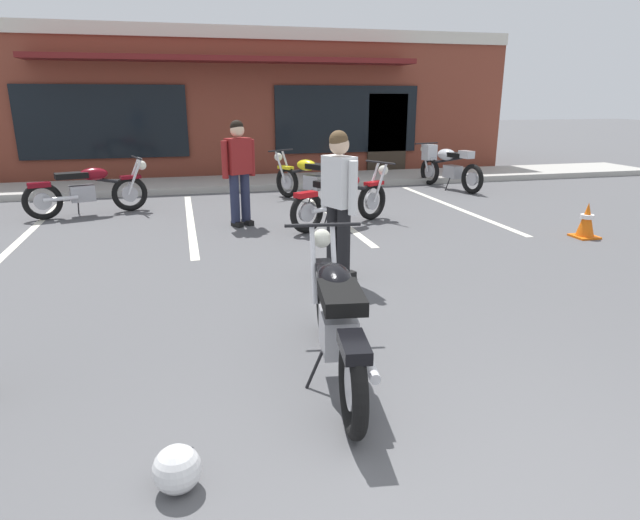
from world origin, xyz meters
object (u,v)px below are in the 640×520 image
(motorcycle_foreground_classic, at_px, (336,318))
(helmet_on_pavement, at_px, (177,469))
(motorcycle_black_cruiser, at_px, (88,189))
(traffic_cone, at_px, (587,221))
(motorcycle_blue_standard, at_px, (311,179))
(motorcycle_red_sportbike, at_px, (342,198))
(motorcycle_silver_naked, at_px, (447,165))
(person_near_building, at_px, (339,197))
(person_in_shorts_foreground, at_px, (239,167))

(motorcycle_foreground_classic, height_order, helmet_on_pavement, motorcycle_foreground_classic)
(motorcycle_black_cruiser, distance_m, traffic_cone, 8.20)
(motorcycle_black_cruiser, distance_m, motorcycle_blue_standard, 4.09)
(motorcycle_red_sportbike, height_order, motorcycle_silver_naked, same)
(motorcycle_black_cruiser, xyz_separation_m, person_near_building, (3.29, -4.44, 0.49))
(motorcycle_red_sportbike, distance_m, motorcycle_black_cruiser, 4.51)
(motorcycle_foreground_classic, relative_size, person_in_shorts_foreground, 1.26)
(motorcycle_silver_naked, distance_m, person_near_building, 7.01)
(motorcycle_black_cruiser, xyz_separation_m, motorcycle_blue_standard, (4.09, 0.26, 0.00))
(motorcycle_silver_naked, distance_m, traffic_cone, 4.70)
(motorcycle_red_sportbike, bearing_deg, motorcycle_foreground_classic, -107.13)
(motorcycle_foreground_classic, height_order, motorcycle_silver_naked, same)
(motorcycle_silver_naked, bearing_deg, traffic_cone, -91.34)
(motorcycle_blue_standard, bearing_deg, helmet_on_pavement, -108.32)
(person_near_building, bearing_deg, person_in_shorts_foreground, 104.82)
(motorcycle_foreground_classic, xyz_separation_m, motorcycle_red_sportbike, (1.46, 4.74, 0.00))
(person_near_building, bearing_deg, traffic_cone, 12.24)
(helmet_on_pavement, relative_size, traffic_cone, 0.49)
(person_in_shorts_foreground, bearing_deg, traffic_cone, -23.11)
(motorcycle_foreground_classic, xyz_separation_m, motorcycle_black_cruiser, (-2.63, 6.65, 0.00))
(motorcycle_silver_naked, relative_size, person_in_shorts_foreground, 1.24)
(traffic_cone, bearing_deg, motorcycle_black_cruiser, 154.30)
(motorcycle_black_cruiser, height_order, motorcycle_blue_standard, same)
(helmet_on_pavement, bearing_deg, motorcycle_red_sportbike, 65.43)
(helmet_on_pavement, bearing_deg, person_in_shorts_foreground, 80.51)
(person_in_shorts_foreground, bearing_deg, helmet_on_pavement, -99.49)
(motorcycle_foreground_classic, bearing_deg, helmet_on_pavement, -139.32)
(motorcycle_black_cruiser, bearing_deg, person_in_shorts_foreground, -30.45)
(motorcycle_foreground_classic, height_order, motorcycle_blue_standard, same)
(motorcycle_foreground_classic, xyz_separation_m, person_near_building, (0.66, 2.21, 0.49))
(motorcycle_black_cruiser, bearing_deg, traffic_cone, -25.70)
(person_near_building, xyz_separation_m, traffic_cone, (4.10, 0.89, -0.69))
(motorcycle_foreground_classic, relative_size, motorcycle_black_cruiser, 1.03)
(person_in_shorts_foreground, relative_size, person_near_building, 1.00)
(motorcycle_red_sportbike, height_order, motorcycle_blue_standard, same)
(motorcycle_red_sportbike, bearing_deg, traffic_cone, -26.48)
(motorcycle_red_sportbike, relative_size, motorcycle_black_cruiser, 0.95)
(motorcycle_blue_standard, xyz_separation_m, traffic_cone, (3.30, -3.82, -0.20))
(motorcycle_foreground_classic, relative_size, person_near_building, 1.26)
(person_near_building, relative_size, helmet_on_pavement, 6.44)
(motorcycle_blue_standard, bearing_deg, traffic_cone, -49.16)
(person_near_building, distance_m, traffic_cone, 4.25)
(motorcycle_foreground_classic, bearing_deg, motorcycle_blue_standard, 78.10)
(motorcycle_blue_standard, distance_m, person_in_shorts_foreground, 2.40)
(motorcycle_silver_naked, bearing_deg, person_near_building, -127.02)
(person_near_building, bearing_deg, motorcycle_blue_standard, 80.35)
(motorcycle_silver_naked, relative_size, motorcycle_blue_standard, 1.11)
(motorcycle_black_cruiser, distance_m, motorcycle_silver_naked, 7.58)
(motorcycle_black_cruiser, relative_size, motorcycle_blue_standard, 1.09)
(motorcycle_foreground_classic, bearing_deg, motorcycle_red_sportbike, 72.87)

